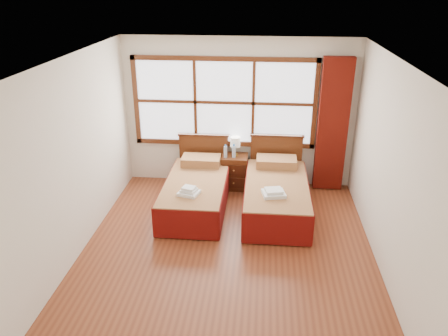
{
  "coord_description": "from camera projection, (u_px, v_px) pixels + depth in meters",
  "views": [
    {
      "loc": [
        0.43,
        -5.06,
        3.47
      ],
      "look_at": [
        -0.11,
        0.7,
        0.94
      ],
      "focal_mm": 35.0,
      "sensor_mm": 36.0,
      "label": 1
    }
  ],
  "objects": [
    {
      "name": "wall_right",
      "position": [
        390.0,
        170.0,
        5.35
      ],
      "size": [
        0.0,
        4.5,
        4.5
      ],
      "primitive_type": "plane",
      "rotation": [
        1.57,
        0.0,
        -1.57
      ],
      "color": "silver",
      "rests_on": "floor"
    },
    {
      "name": "wall_back",
      "position": [
        239.0,
        113.0,
        7.57
      ],
      "size": [
        4.0,
        0.0,
        4.0
      ],
      "primitive_type": "plane",
      "rotation": [
        1.57,
        0.0,
        0.0
      ],
      "color": "silver",
      "rests_on": "floor"
    },
    {
      "name": "bed_right",
      "position": [
        276.0,
        194.0,
        6.96
      ],
      "size": [
        1.0,
        2.02,
        0.97
      ],
      "color": "#3E1B0D",
      "rests_on": "floor"
    },
    {
      "name": "window",
      "position": [
        224.0,
        102.0,
        7.48
      ],
      "size": [
        3.16,
        0.06,
        1.56
      ],
      "color": "white",
      "rests_on": "wall_back"
    },
    {
      "name": "floor",
      "position": [
        227.0,
        250.0,
        6.04
      ],
      "size": [
        4.5,
        4.5,
        0.0
      ],
      "primitive_type": "plane",
      "color": "brown",
      "rests_on": "ground"
    },
    {
      "name": "wall_left",
      "position": [
        75.0,
        159.0,
        5.69
      ],
      "size": [
        0.0,
        4.5,
        4.5
      ],
      "primitive_type": "plane",
      "rotation": [
        1.57,
        0.0,
        1.57
      ],
      "color": "silver",
      "rests_on": "floor"
    },
    {
      "name": "towels_left",
      "position": [
        189.0,
        191.0,
        6.49
      ],
      "size": [
        0.35,
        0.32,
        0.12
      ],
      "rotation": [
        0.0,
        0.0,
        -0.27
      ],
      "color": "white",
      "rests_on": "bed_left"
    },
    {
      "name": "ceiling",
      "position": [
        228.0,
        60.0,
        5.0
      ],
      "size": [
        4.5,
        4.5,
        0.0
      ],
      "primitive_type": "plane",
      "rotation": [
        3.14,
        0.0,
        0.0
      ],
      "color": "white",
      "rests_on": "wall_back"
    },
    {
      "name": "curtain",
      "position": [
        333.0,
        126.0,
        7.36
      ],
      "size": [
        0.5,
        0.16,
        2.3
      ],
      "primitive_type": "cube",
      "color": "#601109",
      "rests_on": "wall_back"
    },
    {
      "name": "bed_left",
      "position": [
        196.0,
        191.0,
        7.07
      ],
      "size": [
        0.97,
        1.99,
        0.94
      ],
      "color": "#3E1B0D",
      "rests_on": "floor"
    },
    {
      "name": "lamp",
      "position": [
        235.0,
        142.0,
        7.57
      ],
      "size": [
        0.17,
        0.17,
        0.33
      ],
      "color": "gold",
      "rests_on": "nightstand"
    },
    {
      "name": "bottle_near",
      "position": [
        226.0,
        152.0,
        7.52
      ],
      "size": [
        0.06,
        0.06,
        0.23
      ],
      "color": "#AAC2DB",
      "rests_on": "nightstand"
    },
    {
      "name": "nightstand",
      "position": [
        235.0,
        172.0,
        7.74
      ],
      "size": [
        0.45,
        0.45,
        0.6
      ],
      "color": "#512611",
      "rests_on": "floor"
    },
    {
      "name": "towels_right",
      "position": [
        274.0,
        193.0,
        6.43
      ],
      "size": [
        0.38,
        0.35,
        0.1
      ],
      "rotation": [
        0.0,
        0.0,
        0.22
      ],
      "color": "white",
      "rests_on": "bed_right"
    },
    {
      "name": "bottle_far",
      "position": [
        234.0,
        151.0,
        7.53
      ],
      "size": [
        0.06,
        0.06,
        0.24
      ],
      "color": "#AAC2DB",
      "rests_on": "nightstand"
    }
  ]
}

